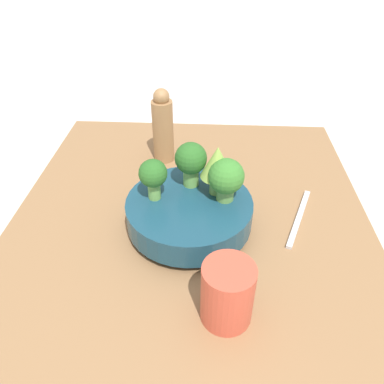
% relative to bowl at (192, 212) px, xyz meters
% --- Properties ---
extents(ground_plane, '(6.00, 6.00, 0.00)m').
position_rel_bowl_xyz_m(ground_plane, '(-0.03, 0.00, -0.07)').
color(ground_plane, silver).
extents(table, '(0.86, 0.66, 0.04)m').
position_rel_bowl_xyz_m(table, '(-0.03, 0.00, -0.05)').
color(table, olive).
rests_on(table, ground_plane).
extents(bowl, '(0.22, 0.22, 0.06)m').
position_rel_bowl_xyz_m(bowl, '(0.00, 0.00, 0.00)').
color(bowl, navy).
rests_on(bowl, table).
extents(romanesco_piece_near, '(0.06, 0.06, 0.09)m').
position_rel_bowl_xyz_m(romanesco_piece_near, '(0.03, -0.04, 0.08)').
color(romanesco_piece_near, '#609347').
rests_on(romanesco_piece_near, bowl).
extents(broccoli_floret_right, '(0.06, 0.06, 0.08)m').
position_rel_bowl_xyz_m(broccoli_floret_right, '(0.05, -0.00, 0.07)').
color(broccoli_floret_right, '#6BA34C').
rests_on(broccoli_floret_right, bowl).
extents(broccoli_floret_back, '(0.05, 0.05, 0.07)m').
position_rel_bowl_xyz_m(broccoli_floret_back, '(0.01, 0.06, 0.07)').
color(broccoli_floret_back, '#6BA34C').
rests_on(broccoli_floret_back, bowl).
extents(broccoli_floret_front, '(0.06, 0.06, 0.08)m').
position_rel_bowl_xyz_m(broccoli_floret_front, '(0.01, -0.06, 0.07)').
color(broccoli_floret_front, '#609347').
rests_on(broccoli_floret_front, bowl).
extents(cup, '(0.07, 0.07, 0.09)m').
position_rel_bowl_xyz_m(cup, '(-0.18, -0.06, 0.01)').
color(cup, '#C64C38').
rests_on(cup, table).
extents(pepper_mill, '(0.05, 0.05, 0.17)m').
position_rel_bowl_xyz_m(pepper_mill, '(0.23, 0.08, 0.04)').
color(pepper_mill, '#997047').
rests_on(pepper_mill, table).
extents(fork, '(0.16, 0.07, 0.01)m').
position_rel_bowl_xyz_m(fork, '(0.03, -0.19, -0.03)').
color(fork, silver).
rests_on(fork, table).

